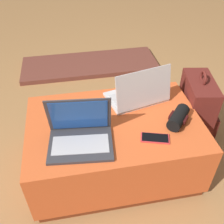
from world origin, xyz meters
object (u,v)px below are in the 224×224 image
cell_phone (155,138)px  wrist_brace (178,117)px  laptop_far (138,94)px  backpack (196,112)px  laptop_near (80,134)px

cell_phone → wrist_brace: (0.17, 0.10, 0.03)m
cell_phone → wrist_brace: wrist_brace is taller
laptop_far → wrist_brace: 0.30m
cell_phone → backpack: bearing=146.0°
backpack → wrist_brace: bearing=143.5°
wrist_brace → laptop_far: bearing=124.7°
laptop_near → wrist_brace: (0.56, 0.05, -0.01)m
laptop_far → cell_phone: laptop_far is taller
laptop_near → cell_phone: 0.40m
laptop_far → wrist_brace: (0.17, -0.24, -0.01)m
laptop_near → wrist_brace: laptop_near is taller
laptop_far → wrist_brace: size_ratio=2.19×
laptop_far → backpack: (0.43, 0.01, -0.21)m
laptop_far → backpack: laptop_far is taller
cell_phone → backpack: (0.43, 0.35, -0.17)m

